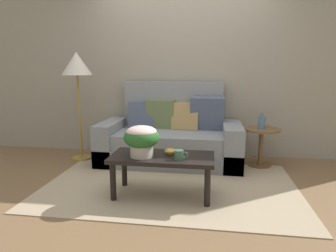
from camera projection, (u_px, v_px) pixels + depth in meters
ground_plane at (171, 184)px, 3.37m from camera, size 14.00×14.00×0.00m
wall_back at (183, 56)px, 4.38m from camera, size 6.40×0.12×2.98m
area_rug at (170, 185)px, 3.33m from camera, size 2.79×1.76×0.01m
couch at (171, 138)px, 4.16m from camera, size 1.93×0.89×1.11m
coffee_table at (162, 162)px, 3.00m from camera, size 1.04×0.50×0.43m
side_table at (261, 140)px, 3.93m from camera, size 0.47×0.47×0.52m
floor_lamp at (77, 69)px, 4.08m from camera, size 0.42×0.42×1.52m
potted_plant at (142, 138)px, 2.92m from camera, size 0.36×0.36×0.31m
coffee_mug at (179, 155)px, 2.85m from camera, size 0.13×0.09×0.09m
snack_bowl at (170, 151)px, 3.02m from camera, size 0.12×0.12×0.06m
table_vase at (262, 122)px, 3.89m from camera, size 0.09×0.09×0.21m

